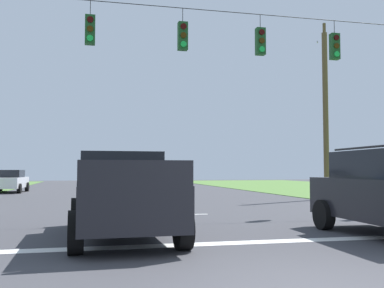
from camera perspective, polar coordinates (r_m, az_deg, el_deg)
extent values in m
cube|color=white|center=(9.51, 4.03, -12.56)|extent=(16.11, 0.45, 0.01)
cube|color=white|center=(15.31, -2.60, -9.04)|extent=(2.50, 0.15, 0.01)
cube|color=white|center=(22.25, -5.88, -7.24)|extent=(2.50, 0.15, 0.01)
cube|color=white|center=(30.17, -7.74, -6.18)|extent=(2.50, 0.15, 0.01)
cube|color=white|center=(33.49, -8.26, -5.89)|extent=(2.50, 0.15, 0.01)
cube|color=white|center=(44.22, -9.40, -5.25)|extent=(2.50, 0.15, 0.01)
cylinder|color=black|center=(15.64, -1.93, 17.04)|extent=(18.86, 0.02, 0.02)
cylinder|color=black|center=(15.30, -12.88, 16.61)|extent=(0.02, 0.02, 0.49)
cube|color=#19471E|center=(15.07, -12.91, 14.04)|extent=(0.32, 0.24, 0.95)
cylinder|color=#310503|center=(15.03, -12.90, 15.28)|extent=(0.20, 0.04, 0.20)
cylinder|color=#352203|center=(14.94, -12.92, 14.18)|extent=(0.20, 0.04, 0.20)
cylinder|color=green|center=(14.85, -12.93, 13.08)|extent=(0.20, 0.04, 0.20)
cylinder|color=black|center=(15.59, -1.20, 16.15)|extent=(0.02, 0.02, 0.49)
cube|color=#19471E|center=(15.36, -1.20, 13.62)|extent=(0.32, 0.24, 0.95)
cylinder|color=#310503|center=(15.32, -1.09, 14.83)|extent=(0.20, 0.04, 0.20)
cylinder|color=#352203|center=(15.23, -1.09, 13.75)|extent=(0.20, 0.04, 0.20)
cylinder|color=green|center=(15.15, -1.09, 12.67)|extent=(0.20, 0.04, 0.20)
cylinder|color=black|center=(16.35, 8.72, 15.25)|extent=(0.02, 0.02, 0.49)
cube|color=#19471E|center=(16.13, 8.74, 12.83)|extent=(0.32, 0.24, 0.95)
cylinder|color=#310503|center=(16.09, 8.92, 13.97)|extent=(0.20, 0.04, 0.20)
cylinder|color=#352203|center=(16.01, 8.93, 12.94)|extent=(0.20, 0.04, 0.20)
cylinder|color=green|center=(15.93, 8.94, 11.91)|extent=(0.20, 0.04, 0.20)
cylinder|color=black|center=(17.57, 17.75, 14.05)|extent=(0.02, 0.02, 0.49)
cube|color=#19471E|center=(17.37, 17.79, 11.78)|extent=(0.32, 0.24, 0.95)
cylinder|color=#310503|center=(17.33, 18.01, 12.83)|extent=(0.20, 0.04, 0.20)
cylinder|color=#352203|center=(17.25, 18.03, 11.87)|extent=(0.20, 0.04, 0.20)
cylinder|color=green|center=(17.17, 18.05, 10.91)|extent=(0.20, 0.04, 0.20)
cube|color=black|center=(10.31, -8.95, -7.22)|extent=(2.13, 5.45, 0.85)
cube|color=black|center=(10.93, -9.24, -2.93)|extent=(1.90, 1.95, 0.70)
cube|color=black|center=(8.89, -14.15, -3.60)|extent=(0.16, 2.38, 0.45)
cube|color=black|center=(9.10, -2.20, -3.69)|extent=(0.16, 2.38, 0.45)
cube|color=black|center=(7.65, -7.05, -3.74)|extent=(1.96, 0.15, 0.45)
cylinder|color=black|center=(12.13, -14.56, -8.57)|extent=(0.30, 0.81, 0.80)
cylinder|color=black|center=(12.29, -5.09, -8.60)|extent=(0.30, 0.81, 0.80)
cylinder|color=black|center=(8.48, -14.65, -10.89)|extent=(0.30, 0.81, 0.80)
cylinder|color=black|center=(8.71, -1.13, -10.80)|extent=(0.30, 0.81, 0.80)
cylinder|color=black|center=(10.54, 21.44, -0.39)|extent=(0.14, 2.72, 0.05)
cylinder|color=black|center=(12.07, 16.49, -8.67)|extent=(0.28, 0.77, 0.76)
cube|color=silver|center=(32.55, -22.33, -4.58)|extent=(1.95, 4.36, 0.70)
cube|color=black|center=(32.54, -22.31, -3.53)|extent=(1.69, 2.16, 0.50)
cylinder|color=black|center=(31.00, -21.23, -5.33)|extent=(0.24, 0.65, 0.64)
cylinder|color=black|center=(33.79, -20.36, -5.16)|extent=(0.24, 0.65, 0.64)
cylinder|color=black|center=(34.13, -23.35, -5.08)|extent=(0.24, 0.65, 0.64)
cylinder|color=brown|center=(24.42, 16.74, 3.55)|extent=(0.28, 0.28, 8.79)
cube|color=brown|center=(25.20, 16.58, 12.61)|extent=(0.12, 0.12, 1.84)
cylinder|color=#B2B7BC|center=(25.85, 15.76, 12.46)|extent=(0.08, 0.08, 0.12)
cylinder|color=#B2B7BC|center=(24.62, 17.44, 13.29)|extent=(0.08, 0.08, 0.12)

